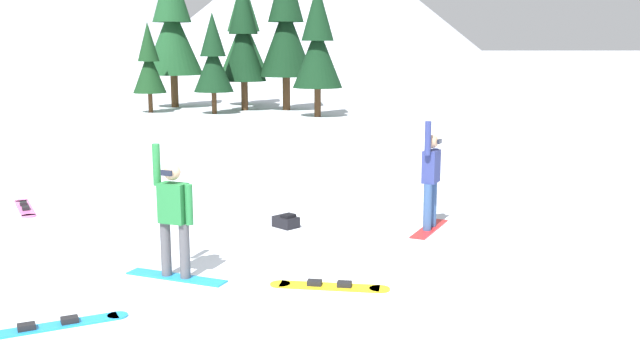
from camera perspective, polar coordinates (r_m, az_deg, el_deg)
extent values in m
plane|color=silver|center=(10.18, -8.82, -8.58)|extent=(800.00, 800.00, 0.00)
cube|color=#1E8CD8|center=(10.73, -11.17, -7.58)|extent=(1.56, 0.86, 0.02)
cylinder|color=#4C4C51|center=(10.52, -10.52, -5.55)|extent=(0.15, 0.15, 0.81)
cylinder|color=#4C4C51|center=(10.70, -11.97, -5.34)|extent=(0.15, 0.15, 0.81)
cube|color=#237238|center=(10.44, -11.39, -1.79)|extent=(0.46, 0.37, 0.58)
cylinder|color=#237238|center=(10.30, -10.19, -1.93)|extent=(0.11, 0.11, 0.58)
cylinder|color=#237238|center=(10.49, -12.68, 1.21)|extent=(0.11, 0.11, 0.60)
sphere|color=tan|center=(10.35, -11.48, 0.63)|extent=(0.24, 0.24, 0.24)
cube|color=black|center=(10.24, -11.92, 0.56)|extent=(0.17, 0.10, 0.08)
cube|color=red|center=(13.36, 8.87, -3.86)|extent=(0.90, 1.49, 0.02)
cylinder|color=#335184|center=(13.40, 9.12, -1.87)|extent=(0.15, 0.15, 0.86)
cylinder|color=#335184|center=(13.10, 8.72, -2.15)|extent=(0.15, 0.15, 0.86)
cube|color=navy|center=(13.11, 9.01, 1.07)|extent=(0.39, 0.46, 0.59)
cylinder|color=navy|center=(13.36, 9.33, 1.25)|extent=(0.11, 0.11, 0.58)
cylinder|color=navy|center=(12.79, 8.75, 3.29)|extent=(0.11, 0.11, 0.60)
sphere|color=tan|center=(13.05, 9.07, 3.03)|extent=(0.24, 0.24, 0.24)
cube|color=black|center=(13.01, 9.66, 3.03)|extent=(0.11, 0.17, 0.08)
cube|color=#1E8CD8|center=(9.36, -20.58, -10.84)|extent=(1.57, 0.95, 0.02)
cylinder|color=#1E8CD8|center=(9.45, -15.61, -10.32)|extent=(0.34, 0.34, 0.02)
cube|color=black|center=(9.36, -19.10, -10.42)|extent=(0.24, 0.21, 0.07)
cube|color=black|center=(9.33, -22.12, -10.72)|extent=(0.24, 0.21, 0.07)
cube|color=yellow|center=(10.14, 0.93, -8.47)|extent=(1.43, 0.49, 0.02)
cylinder|color=yellow|center=(10.07, 4.93, -8.63)|extent=(0.33, 0.33, 0.02)
cylinder|color=yellow|center=(10.25, -3.00, -8.26)|extent=(0.33, 0.33, 0.02)
cube|color=black|center=(10.10, 2.13, -8.27)|extent=(0.22, 0.17, 0.07)
cube|color=black|center=(10.15, -0.26, -8.16)|extent=(0.22, 0.17, 0.07)
cube|color=pink|center=(16.07, -22.22, -2.06)|extent=(0.98, 1.53, 0.02)
cylinder|color=pink|center=(15.30, -21.95, -2.65)|extent=(0.38, 0.38, 0.02)
cylinder|color=pink|center=(16.84, -22.47, -1.52)|extent=(0.38, 0.38, 0.02)
cube|color=black|center=(15.83, -22.16, -2.07)|extent=(0.22, 0.24, 0.07)
cube|color=black|center=(16.29, -22.31, -1.73)|extent=(0.22, 0.24, 0.07)
cube|color=black|center=(13.36, -2.55, -3.34)|extent=(0.54, 0.54, 0.20)
cube|color=black|center=(13.28, -2.36, -2.85)|extent=(0.30, 0.30, 0.06)
cylinder|color=black|center=(13.53, -3.24, -3.16)|extent=(0.10, 0.10, 0.02)
cylinder|color=#472D19|center=(35.68, -8.21, 6.09)|extent=(0.25, 0.25, 1.08)
cone|color=black|center=(35.59, -8.29, 8.80)|extent=(1.93, 1.93, 2.30)
cone|color=black|center=(35.57, -8.36, 11.39)|extent=(1.26, 1.26, 2.11)
cylinder|color=#472D19|center=(33.82, -0.01, 6.19)|extent=(0.31, 0.31, 1.36)
cone|color=black|center=(33.72, -0.01, 9.81)|extent=(2.32, 2.32, 2.90)
cone|color=black|center=(33.75, -0.01, 13.26)|extent=(1.51, 1.51, 2.66)
cylinder|color=#472D19|center=(36.96, -13.13, 6.00)|extent=(0.22, 0.22, 0.98)
cone|color=#143819|center=(36.87, -13.23, 8.38)|extent=(1.63, 1.63, 2.09)
cone|color=#143819|center=(36.85, -13.33, 10.65)|extent=(1.06, 1.06, 1.92)
cylinder|color=#472D19|center=(39.82, -11.29, 6.95)|extent=(0.40, 0.40, 1.75)
cone|color=#194723|center=(39.75, -11.44, 10.89)|extent=(3.15, 3.15, 3.73)
cylinder|color=#472D19|center=(37.38, -2.50, 6.90)|extent=(0.39, 0.39, 1.73)
cone|color=black|center=(37.30, -2.53, 11.06)|extent=(2.82, 2.82, 3.69)
cylinder|color=#472D19|center=(40.72, -5.82, 7.05)|extent=(0.36, 0.36, 1.57)
cone|color=#194723|center=(40.64, -5.88, 10.52)|extent=(2.79, 2.79, 3.35)
cone|color=#194723|center=(40.70, -5.95, 13.81)|extent=(1.81, 1.81, 3.07)
cylinder|color=#472D19|center=(37.45, -5.83, 6.68)|extent=(0.34, 0.34, 1.50)
cone|color=black|center=(37.36, -5.90, 10.28)|extent=(2.29, 2.29, 3.19)
cone|color=black|center=(37.42, -5.97, 13.70)|extent=(1.49, 1.49, 2.93)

